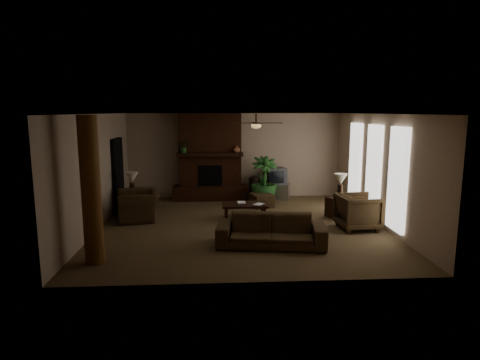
{
  "coord_description": "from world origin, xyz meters",
  "views": [
    {
      "loc": [
        -0.64,
        -9.98,
        2.87
      ],
      "look_at": [
        0.0,
        0.4,
        1.1
      ],
      "focal_mm": 30.48,
      "sensor_mm": 36.0,
      "label": 1
    }
  ],
  "objects": [
    {
      "name": "coffee_table",
      "position": [
        0.14,
        0.59,
        0.37
      ],
      "size": [
        1.2,
        0.7,
        0.43
      ],
      "color": "black",
      "rests_on": "ground"
    },
    {
      "name": "floor_vase",
      "position": [
        0.64,
        3.15,
        0.43
      ],
      "size": [
        0.34,
        0.34,
        0.77
      ],
      "color": "black",
      "rests_on": "ground"
    },
    {
      "name": "lamp_right",
      "position": [
        2.74,
        0.67,
        1.0
      ],
      "size": [
        0.38,
        0.38,
        0.65
      ],
      "color": "#2E2114",
      "rests_on": "side_table_right"
    },
    {
      "name": "tv",
      "position": [
        1.33,
        3.14,
        0.76
      ],
      "size": [
        0.75,
        0.66,
        0.52
      ],
      "color": "#3D3D40",
      "rests_on": "tv_stand"
    },
    {
      "name": "armchair_right",
      "position": [
        2.84,
        -0.49,
        0.47
      ],
      "size": [
        0.94,
        0.99,
        0.95
      ],
      "primitive_type": "imported",
      "rotation": [
        0.0,
        0.0,
        1.66
      ],
      "color": "#402F1B",
      "rests_on": "ground"
    },
    {
      "name": "tv_stand",
      "position": [
        1.36,
        3.15,
        0.25
      ],
      "size": [
        0.96,
        0.72,
        0.5
      ],
      "primitive_type": "cube",
      "rotation": [
        0.0,
        0.0,
        -0.29
      ],
      "color": "#B7B7B9",
      "rests_on": "ground"
    },
    {
      "name": "side_table_left",
      "position": [
        -2.97,
        1.24,
        0.28
      ],
      "size": [
        0.57,
        0.57,
        0.55
      ],
      "primitive_type": "cube",
      "rotation": [
        0.0,
        0.0,
        0.15
      ],
      "color": "black",
      "rests_on": "ground"
    },
    {
      "name": "sofa",
      "position": [
        0.54,
        -1.63,
        0.45
      ],
      "size": [
        2.37,
        0.99,
        0.9
      ],
      "primitive_type": "imported",
      "rotation": [
        0.0,
        0.0,
        -0.14
      ],
      "color": "#402F1B",
      "rests_on": "ground"
    },
    {
      "name": "side_table_right",
      "position": [
        2.68,
        0.63,
        0.28
      ],
      "size": [
        0.66,
        0.66,
        0.55
      ],
      "primitive_type": "cube",
      "rotation": [
        0.0,
        0.0,
        0.42
      ],
      "color": "black",
      "rests_on": "ground"
    },
    {
      "name": "floor_plant",
      "position": [
        0.87,
        2.47,
        0.41
      ],
      "size": [
        1.06,
        1.59,
        0.83
      ],
      "primitive_type": "imported",
      "rotation": [
        0.0,
        0.0,
        0.17
      ],
      "color": "#265321",
      "rests_on": "ground"
    },
    {
      "name": "room_shell",
      "position": [
        0.0,
        0.0,
        1.4
      ],
      "size": [
        7.0,
        7.0,
        7.0
      ],
      "color": "brown",
      "rests_on": "ground"
    },
    {
      "name": "book_b",
      "position": [
        0.41,
        0.5,
        0.58
      ],
      "size": [
        0.18,
        0.15,
        0.29
      ],
      "primitive_type": "imported",
      "rotation": [
        0.0,
        0.0,
        -0.66
      ],
      "color": "#999999",
      "rests_on": "coffee_table"
    },
    {
      "name": "ottoman",
      "position": [
        0.75,
        1.97,
        0.2
      ],
      "size": [
        0.76,
        0.76,
        0.4
      ],
      "primitive_type": "cube",
      "rotation": [
        0.0,
        0.0,
        0.33
      ],
      "color": "#402F1B",
      "rests_on": "ground"
    },
    {
      "name": "ceiling_fan",
      "position": [
        0.4,
        0.3,
        2.53
      ],
      "size": [
        1.35,
        1.35,
        0.37
      ],
      "color": "#2E2114",
      "rests_on": "ceiling"
    },
    {
      "name": "mantel_plant",
      "position": [
        -1.62,
        2.94,
        1.72
      ],
      "size": [
        0.48,
        0.51,
        0.33
      ],
      "primitive_type": "imported",
      "rotation": [
        0.0,
        0.0,
        -0.28
      ],
      "color": "#265321",
      "rests_on": "fireplace"
    },
    {
      "name": "mantel_vase",
      "position": [
        0.05,
        2.94,
        1.67
      ],
      "size": [
        0.27,
        0.28,
        0.22
      ],
      "primitive_type": "imported",
      "rotation": [
        0.0,
        0.0,
        -0.25
      ],
      "color": "#975D3C",
      "rests_on": "fireplace"
    },
    {
      "name": "lamp_left",
      "position": [
        -2.94,
        1.28,
        1.0
      ],
      "size": [
        0.45,
        0.45,
        0.65
      ],
      "color": "#2E2114",
      "rests_on": "side_table_left"
    },
    {
      "name": "doorway",
      "position": [
        -3.44,
        1.8,
        1.05
      ],
      "size": [
        0.1,
        1.0,
        2.1
      ],
      "primitive_type": "cube",
      "color": "black",
      "rests_on": "ground"
    },
    {
      "name": "fireplace",
      "position": [
        -0.8,
        3.22,
        1.16
      ],
      "size": [
        2.4,
        0.7,
        2.8
      ],
      "color": "#462212",
      "rests_on": "ground"
    },
    {
      "name": "book_a",
      "position": [
        -0.06,
        0.65,
        0.57
      ],
      "size": [
        0.22,
        0.03,
        0.29
      ],
      "primitive_type": "imported",
      "rotation": [
        0.0,
        0.0,
        0.01
      ],
      "color": "#999999",
      "rests_on": "coffee_table"
    },
    {
      "name": "armchair_left",
      "position": [
        -2.7,
        0.74,
        0.52
      ],
      "size": [
        1.01,
        1.33,
        1.04
      ],
      "primitive_type": "imported",
      "rotation": [
        0.0,
        0.0,
        -1.35
      ],
      "color": "#402F1B",
      "rests_on": "ground"
    },
    {
      "name": "log_column",
      "position": [
        -2.95,
        -2.4,
        1.4
      ],
      "size": [
        0.36,
        0.36,
        2.8
      ],
      "primitive_type": "cylinder",
      "color": "brown",
      "rests_on": "ground"
    },
    {
      "name": "windows",
      "position": [
        3.45,
        0.2,
        1.35
      ],
      "size": [
        0.08,
        3.65,
        2.35
      ],
      "color": "white",
      "rests_on": "ground"
    }
  ]
}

